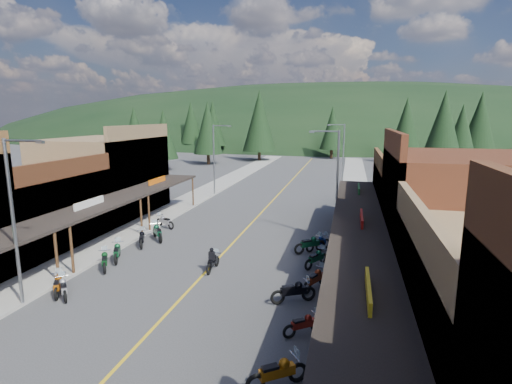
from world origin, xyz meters
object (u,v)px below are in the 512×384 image
Objects in this scene: pine_7 at (191,123)px; bike_west_6 at (58,284)px; shop_east_2 at (461,220)px; pine_11 at (443,129)px; pine_0 at (134,127)px; bike_west_9 at (142,238)px; bike_east_5 at (303,323)px; pedestrian_east_a at (346,311)px; bike_east_4 at (277,371)px; bike_east_6 at (293,290)px; streetlight_0 at (15,216)px; streetlight_2 at (335,180)px; pedestrian_east_b at (343,205)px; bike_east_8 at (316,258)px; pine_1 at (213,123)px; bike_west_10 at (157,231)px; pine_9 at (461,133)px; shop_east_3 at (426,201)px; pine_8 at (164,134)px; bike_east_7 at (315,278)px; bike_east_9 at (310,243)px; pine_2 at (259,121)px; bike_west_11 at (165,221)px; bike_west_8 at (117,251)px; shop_west_2 at (26,211)px; bike_west_5 at (63,287)px; pine_4 at (406,125)px; streetlight_1 at (215,156)px; rider_on_bike at (213,261)px; bike_west_7 at (105,260)px; shop_west_3 at (106,176)px; pine_3 at (332,128)px; pine_5 at (480,121)px; streetlight_3 at (342,153)px; pine_10 at (208,128)px.

pine_7 is 6.23× the size of bike_west_6.
pine_11 reaches higher than shop_east_2.
bike_west_9 is at bearing -59.87° from pine_0.
pedestrian_east_a reaches higher than bike_east_5.
bike_east_6 is (-0.35, 6.31, 0.02)m from bike_east_4.
streetlight_2 is at bearing 45.20° from streetlight_0.
bike_east_8 is at bearing 86.46° from pedestrian_east_b.
pine_0 is 17.90m from pine_1.
bike_west_10 reaches higher than bike_west_6.
pine_0 reaches higher than pine_9.
bike_west_9 is (-19.75, -7.88, -1.93)m from shop_east_3.
bike_east_5 is (28.34, -45.54, -5.45)m from pine_8.
bike_west_6 is at bearing -137.18° from bike_east_7.
bike_east_9 is (45.58, -57.28, -5.82)m from pine_0.
streetlight_0 is 64.17m from pine_2.
bike_east_7 reaches higher than bike_west_11.
bike_west_8 is at bearing -68.05° from pine_8.
pine_1 is (16.00, 8.00, 0.75)m from pine_0.
pedestrian_east_b is (1.30, 13.33, 0.35)m from bike_east_8.
shop_west_2 is at bearing -160.76° from shop_east_3.
shop_east_2 is 0.78× the size of pine_2.
bike_west_10 is (16.44, -35.10, -5.31)m from pine_8.
shop_west_2 is 9.82m from bike_west_11.
pine_2 is 7.14× the size of bike_west_5.
pine_11 is 5.75× the size of bike_east_7.
shop_east_2 is 78.14m from pine_1.
pine_4 is at bearing 69.29° from streetlight_0.
rider_on_bike is (7.28, -21.71, -3.87)m from streetlight_1.
pine_0 reaches higher than bike_west_7.
pine_2 reaches higher than bike_east_7.
bike_west_8 is at bearing 50.11° from pedestrian_east_b.
pedestrian_east_a is (32.02, -75.13, -6.17)m from pine_1.
pine_3 is at bearing 71.99° from shop_west_3.
shop_east_2 reaches higher than shop_east_3.
bike_east_5 is at bearing -92.59° from streetlight_2.
bike_west_5 is 0.93× the size of bike_west_7.
bike_east_6 is (-8.24, -14.01, -1.89)m from shop_east_3.
shop_west_3 is 67.32m from pine_7.
bike_west_11 is (-40.49, -63.98, -7.40)m from pine_5.
bike_west_11 is at bearing -143.70° from bike_east_9.
streetlight_2 is 0.65× the size of pine_11.
bike_east_6 is (12.47, -24.71, -3.82)m from streetlight_1.
bike_east_9 is at bearing 159.78° from shop_east_2.
streetlight_0 is (6.80, -7.70, 1.93)m from shop_west_2.
bike_east_9 is at bearing -5.59° from bike_west_7.
streetlight_3 reaches higher than bike_west_11.
pine_8 is at bearing 86.18° from bike_west_8.
pine_8 is at bearing -127.61° from pedestrian_east_a.
shop_east_2 is at bearing -56.65° from pine_10.
bike_east_7 is (-13.58, -38.89, -6.57)m from pine_11.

